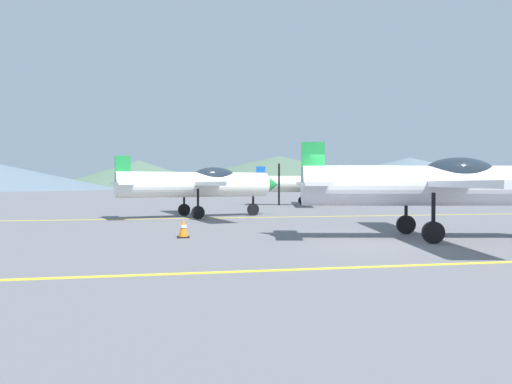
% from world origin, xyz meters
% --- Properties ---
extents(ground_plane, '(400.00, 400.00, 0.00)m').
position_xyz_m(ground_plane, '(0.00, 0.00, 0.00)').
color(ground_plane, slate).
extents(apron_line_near, '(80.00, 0.16, 0.01)m').
position_xyz_m(apron_line_near, '(0.00, -4.38, 0.01)').
color(apron_line_near, yellow).
rests_on(apron_line_near, ground_plane).
extents(apron_line_far, '(80.00, 0.16, 0.01)m').
position_xyz_m(apron_line_far, '(0.00, 8.99, 0.01)').
color(apron_line_far, yellow).
rests_on(apron_line_far, ground_plane).
extents(airplane_near, '(8.42, 9.61, 2.88)m').
position_xyz_m(airplane_near, '(2.48, -0.26, 1.62)').
color(airplane_near, silver).
rests_on(airplane_near, ground_plane).
extents(airplane_mid, '(8.42, 9.58, 2.88)m').
position_xyz_m(airplane_mid, '(-3.81, 9.71, 1.62)').
color(airplane_mid, white).
rests_on(airplane_mid, ground_plane).
extents(airplane_far, '(8.42, 9.58, 2.88)m').
position_xyz_m(airplane_far, '(5.00, 20.46, 1.62)').
color(airplane_far, silver).
rests_on(airplane_far, ground_plane).
extents(traffic_cone_side, '(0.36, 0.36, 0.59)m').
position_xyz_m(traffic_cone_side, '(-4.95, 1.33, 0.29)').
color(traffic_cone_side, black).
rests_on(traffic_cone_side, ground_plane).
extents(hill_centerleft, '(59.58, 59.58, 9.39)m').
position_xyz_m(hill_centerleft, '(-15.36, 153.52, 4.70)').
color(hill_centerleft, '#4C6651').
rests_on(hill_centerleft, ground_plane).
extents(hill_centerright, '(76.15, 76.15, 8.98)m').
position_xyz_m(hill_centerright, '(24.17, 111.22, 4.49)').
color(hill_centerright, '#4C6651').
rests_on(hill_centerright, ground_plane).
extents(hill_right, '(86.26, 86.26, 10.32)m').
position_xyz_m(hill_right, '(76.29, 135.86, 5.16)').
color(hill_right, slate).
rests_on(hill_right, ground_plane).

